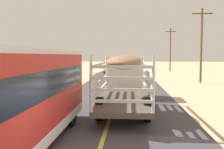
# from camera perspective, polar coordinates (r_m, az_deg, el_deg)

# --- Properties ---
(livestock_truck) EXTENTS (2.53, 9.70, 3.02)m
(livestock_truck) POSITION_cam_1_polar(r_m,az_deg,el_deg) (15.84, 3.04, -0.12)
(livestock_truck) COLOR silver
(livestock_truck) RESTS_ON road_surface
(bus) EXTENTS (2.54, 10.00, 3.21)m
(bus) POSITION_cam_1_polar(r_m,az_deg,el_deg) (8.05, -22.71, -5.13)
(bus) COLOR red
(bus) RESTS_ON road_surface
(car_far) EXTENTS (1.80, 4.40, 1.46)m
(car_far) POSITION_cam_1_polar(r_m,az_deg,el_deg) (43.32, -0.51, 1.27)
(car_far) COLOR black
(car_far) RESTS_ON road_surface
(power_pole_mid) EXTENTS (2.20, 0.24, 8.23)m
(power_pole_mid) POSITION_cam_1_polar(r_m,az_deg,el_deg) (29.38, 19.84, 6.80)
(power_pole_mid) COLOR brown
(power_pole_mid) RESTS_ON ground
(power_pole_far) EXTENTS (2.20, 0.24, 8.33)m
(power_pole_far) POSITION_cam_1_polar(r_m,az_deg,el_deg) (50.06, 13.26, 5.88)
(power_pole_far) COLOR brown
(power_pole_far) RESTS_ON ground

